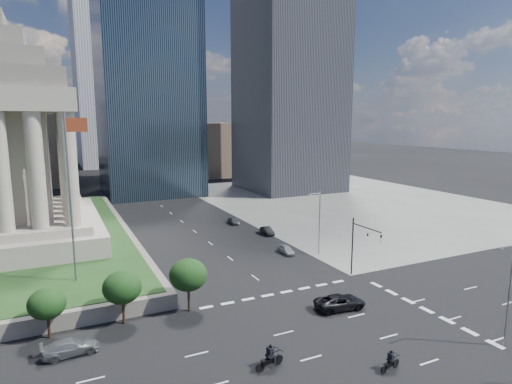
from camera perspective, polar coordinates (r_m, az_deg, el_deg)
ground at (r=133.28m, az=-15.01°, el=0.16°), size 500.00×500.00×0.00m
sidewalk_ne at (r=115.24m, az=12.13°, el=-1.15°), size 68.00×90.00×0.03m
flagpole at (r=54.11m, az=-23.44°, el=0.46°), size 2.52×0.24×20.00m
midrise_glass at (r=127.44m, az=-14.27°, el=13.32°), size 26.00×26.00×60.00m
highrise_ne at (r=135.11m, az=4.50°, el=21.92°), size 26.00×28.00×100.00m
building_filler_ne at (r=169.26m, az=-6.33°, el=5.75°), size 20.00×30.00×20.00m
building_filler_nw at (r=159.80m, az=-27.96°, el=5.93°), size 24.00×30.00×28.00m
traffic_signal_ne at (r=58.38m, az=13.86°, el=-6.31°), size 0.30×5.74×8.00m
street_lamp_south at (r=46.28m, az=30.61°, el=-11.07°), size 2.13×0.22×10.00m
street_lamp_north at (r=67.54m, az=8.35°, el=-3.62°), size 2.13×0.22×10.00m
pickup_truck at (r=50.34m, az=11.15°, el=-14.19°), size 3.34×6.06×1.61m
suv_grey at (r=44.26m, az=-23.51°, el=-18.43°), size 5.08×2.38×1.44m
parked_sedan_near at (r=68.68m, az=4.04°, el=-7.65°), size 1.77×3.95×1.32m
parked_sedan_mid at (r=79.63m, az=1.50°, el=-5.20°), size 1.83×4.26×1.37m
parked_sedan_far at (r=87.68m, az=-3.02°, el=-3.84°), size 1.75×3.99×1.34m
motorcycle_lead at (r=40.36m, az=17.46°, el=-20.64°), size 2.49×1.13×1.79m
motorcycle_trail at (r=38.91m, az=1.81°, el=-21.08°), size 3.00×1.34×2.16m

